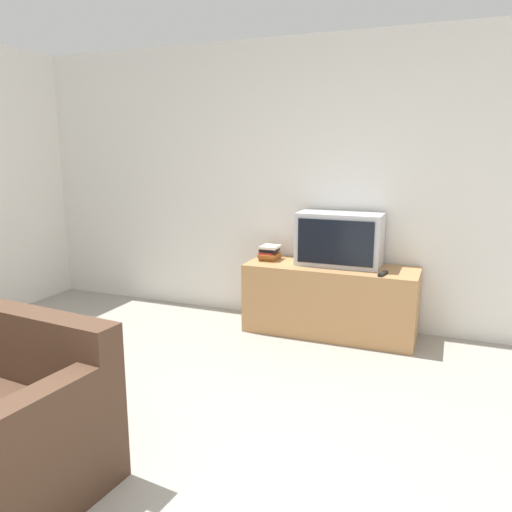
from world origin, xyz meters
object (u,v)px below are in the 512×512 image
Objects in this scene: tv_stand at (330,300)px; television at (340,239)px; remote_on_stand at (383,274)px; book_stack at (270,253)px.

television is at bearing 57.05° from tv_stand.
television is 4.71× the size of remote_on_stand.
remote_on_stand is at bearing -19.50° from tv_stand.
book_stack is at bearing -177.75° from television.
tv_stand is at bearing -4.96° from book_stack.
remote_on_stand is (1.06, -0.22, -0.05)m from book_stack.
remote_on_stand is (0.42, -0.24, -0.22)m from television.
book_stack is at bearing 175.04° from tv_stand.
remote_on_stand reaches higher than tv_stand.
tv_stand is 0.55m from television.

